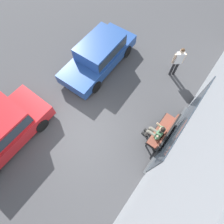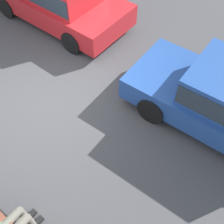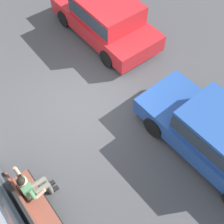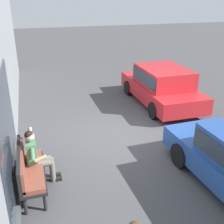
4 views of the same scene
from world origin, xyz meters
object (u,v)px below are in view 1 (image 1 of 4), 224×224
(person_on_phone, at_px, (157,132))
(pedestrian_standing, at_px, (178,60))
(parked_car_near, at_px, (99,53))
(bench, at_px, (164,131))

(person_on_phone, xyz_separation_m, pedestrian_standing, (-3.51, -1.04, 0.30))
(person_on_phone, relative_size, parked_car_near, 0.31)
(bench, relative_size, pedestrian_standing, 0.97)
(bench, xyz_separation_m, person_on_phone, (0.27, -0.22, 0.13))
(parked_car_near, height_order, pedestrian_standing, pedestrian_standing)
(bench, relative_size, parked_car_near, 0.38)
(bench, bearing_deg, person_on_phone, -39.29)
(bench, xyz_separation_m, pedestrian_standing, (-3.24, -1.27, 0.42))
(person_on_phone, bearing_deg, parked_car_near, -112.31)
(pedestrian_standing, bearing_deg, parked_car_near, -63.00)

